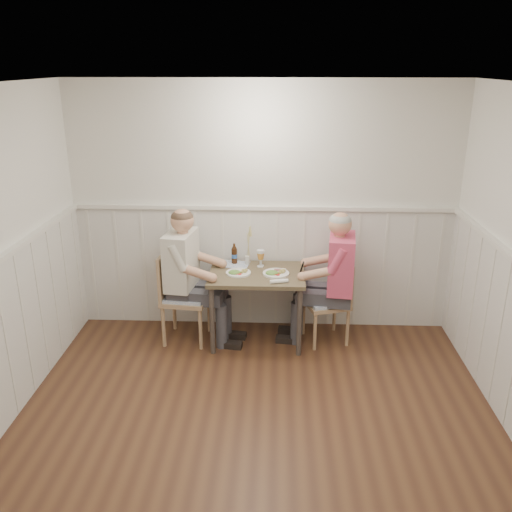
# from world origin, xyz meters

# --- Properties ---
(ground_plane) EXTENTS (4.50, 4.50, 0.00)m
(ground_plane) POSITION_xyz_m (0.00, 0.00, 0.00)
(ground_plane) COLOR #45291B
(room_shell) EXTENTS (4.04, 4.54, 2.60)m
(room_shell) POSITION_xyz_m (0.00, 0.00, 1.52)
(room_shell) COLOR white
(room_shell) RESTS_ON ground
(wainscot) EXTENTS (4.00, 4.49, 1.34)m
(wainscot) POSITION_xyz_m (0.00, 0.69, 0.69)
(wainscot) COLOR silver
(wainscot) RESTS_ON ground
(dining_table) EXTENTS (0.95, 0.70, 0.75)m
(dining_table) POSITION_xyz_m (-0.05, 1.84, 0.65)
(dining_table) COLOR #4E4331
(dining_table) RESTS_ON ground
(chair_right) EXTENTS (0.51, 0.51, 0.87)m
(chair_right) POSITION_xyz_m (0.71, 1.88, 0.47)
(chair_right) COLOR #A17F59
(chair_right) RESTS_ON ground
(chair_left) EXTENTS (0.49, 0.49, 0.95)m
(chair_left) POSITION_xyz_m (-0.84, 1.83, 0.51)
(chair_left) COLOR #A17F59
(chair_left) RESTS_ON ground
(man_in_pink) EXTENTS (0.69, 0.48, 1.41)m
(man_in_pink) POSITION_xyz_m (0.74, 1.83, 0.59)
(man_in_pink) COLOR #3F3F47
(man_in_pink) RESTS_ON ground
(diner_cream) EXTENTS (0.71, 0.49, 1.43)m
(diner_cream) POSITION_xyz_m (-0.77, 1.83, 0.60)
(diner_cream) COLOR #3F3F47
(diner_cream) RESTS_ON ground
(plate_man) EXTENTS (0.26, 0.26, 0.07)m
(plate_man) POSITION_xyz_m (0.13, 1.80, 0.77)
(plate_man) COLOR white
(plate_man) RESTS_ON dining_table
(plate_diner) EXTENTS (0.25, 0.25, 0.06)m
(plate_diner) POSITION_xyz_m (-0.25, 1.80, 0.77)
(plate_diner) COLOR white
(plate_diner) RESTS_ON dining_table
(beer_glass_a) EXTENTS (0.07, 0.07, 0.17)m
(beer_glass_a) POSITION_xyz_m (-0.01, 2.03, 0.86)
(beer_glass_a) COLOR silver
(beer_glass_a) RESTS_ON dining_table
(beer_glass_b) EXTENTS (0.07, 0.07, 0.18)m
(beer_glass_b) POSITION_xyz_m (-0.02, 2.01, 0.87)
(beer_glass_b) COLOR silver
(beer_glass_b) RESTS_ON dining_table
(beer_bottle) EXTENTS (0.06, 0.06, 0.22)m
(beer_bottle) POSITION_xyz_m (-0.30, 2.09, 0.85)
(beer_bottle) COLOR #311A0C
(beer_bottle) RESTS_ON dining_table
(rolled_napkin) EXTENTS (0.18, 0.08, 0.04)m
(rolled_napkin) POSITION_xyz_m (0.17, 1.58, 0.77)
(rolled_napkin) COLOR white
(rolled_napkin) RESTS_ON dining_table
(grass_vase) EXTENTS (0.05, 0.05, 0.44)m
(grass_vase) POSITION_xyz_m (-0.16, 2.07, 0.95)
(grass_vase) COLOR silver
(grass_vase) RESTS_ON dining_table
(gingham_mat) EXTENTS (0.31, 0.26, 0.01)m
(gingham_mat) POSITION_xyz_m (-0.29, 2.06, 0.75)
(gingham_mat) COLOR #6D87B8
(gingham_mat) RESTS_ON dining_table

